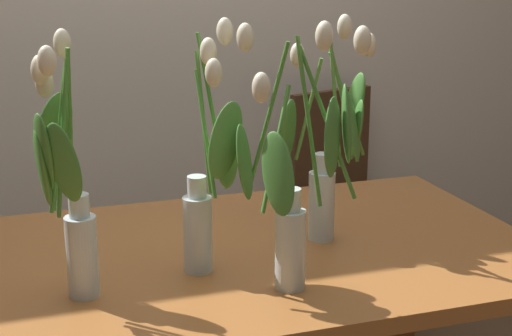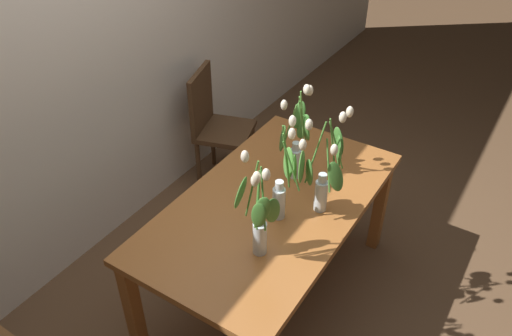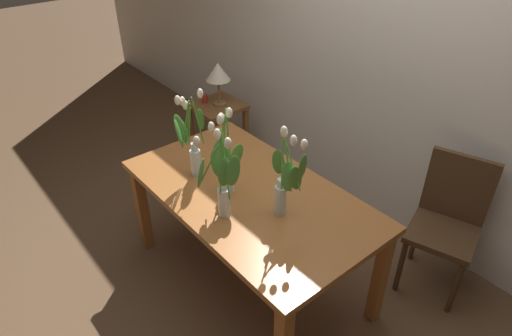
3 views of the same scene
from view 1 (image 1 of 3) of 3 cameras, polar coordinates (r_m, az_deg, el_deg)
name	(u,v)px [view 1 (image 1 of 3)]	position (r m, az deg, el deg)	size (l,w,h in m)	color
dining_table	(224,285)	(1.92, -2.47, -8.89)	(1.60, 0.90, 0.74)	#A3602D
tulip_vase_0	(330,155)	(1.92, 5.65, 1.00)	(0.26, 0.15, 0.58)	silver
tulip_vase_1	(209,188)	(1.69, -3.61, -1.51)	(0.16, 0.17, 0.58)	silver
tulip_vase_2	(295,189)	(1.59, 2.98, -1.57)	(0.28, 0.22, 0.59)	silver
tulip_vase_3	(67,195)	(1.60, -14.13, -2.03)	(0.13, 0.23, 0.57)	silver
dining_chair	(346,192)	(3.08, 6.82, -1.84)	(0.50, 0.50, 0.93)	#4C331E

